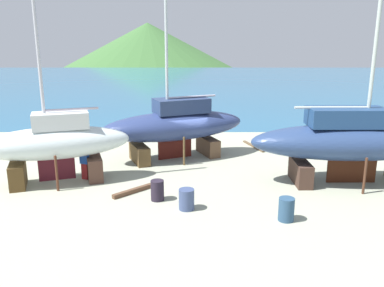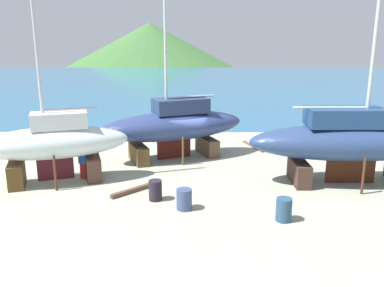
% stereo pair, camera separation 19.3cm
% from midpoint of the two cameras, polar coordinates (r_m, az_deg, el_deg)
% --- Properties ---
extents(ground_plane, '(39.15, 39.15, 0.00)m').
position_cam_midpoint_polar(ground_plane, '(21.36, -1.36, -4.37)').
color(ground_plane, '#A3A68E').
extents(sea_water, '(134.05, 67.65, 0.01)m').
position_cam_midpoint_polar(sea_water, '(64.17, -0.59, 8.49)').
color(sea_water, '#296289').
rests_on(sea_water, ground).
extents(headland_hill, '(88.17, 88.17, 22.66)m').
position_cam_midpoint_polar(headland_hill, '(128.98, -6.42, 11.56)').
color(headland_hill, '#3D6A35').
rests_on(headland_hill, ground).
extents(sailboat_small_center, '(9.05, 5.84, 14.71)m').
position_cam_midpoint_polar(sailboat_small_center, '(23.74, -2.81, 2.62)').
color(sailboat_small_center, brown).
rests_on(sailboat_small_center, ground).
extents(sailboat_far_slipway, '(10.10, 3.14, 14.90)m').
position_cam_midpoint_polar(sailboat_far_slipway, '(21.06, 21.40, 0.39)').
color(sailboat_far_slipway, '#50411A').
rests_on(sailboat_far_slipway, ground).
extents(sailboat_mid_port, '(7.52, 4.22, 12.39)m').
position_cam_midpoint_polar(sailboat_mid_port, '(20.72, -19.15, 0.05)').
color(sailboat_mid_port, '#523B1D').
rests_on(sailboat_mid_port, ground).
extents(worker, '(0.50, 0.38, 1.67)m').
position_cam_midpoint_polar(worker, '(21.16, -15.32, -2.63)').
color(worker, maroon).
rests_on(worker, ground).
extents(barrel_tar_black, '(0.71, 0.71, 0.91)m').
position_cam_midpoint_polar(barrel_tar_black, '(18.02, -5.39, -6.59)').
color(barrel_tar_black, '#271F2D').
rests_on(barrel_tar_black, ground).
extents(barrel_tipped_left, '(0.82, 0.82, 0.93)m').
position_cam_midpoint_polar(barrel_tipped_left, '(16.44, 12.64, -9.03)').
color(barrel_tipped_left, navy).
rests_on(barrel_tipped_left, ground).
extents(barrel_rust_far, '(0.92, 0.92, 0.89)m').
position_cam_midpoint_polar(barrel_rust_far, '(17.04, -1.28, -7.87)').
color(barrel_rust_far, '#3B4A74').
rests_on(barrel_rust_far, ground).
extents(timber_long_fore, '(1.06, 2.70, 0.11)m').
position_cam_midpoint_polar(timber_long_fore, '(26.89, 8.27, -0.37)').
color(timber_long_fore, brown).
rests_on(timber_long_fore, ground).
extents(timber_long_aft, '(1.84, 1.78, 0.19)m').
position_cam_midpoint_polar(timber_long_aft, '(19.12, -8.57, -6.57)').
color(timber_long_aft, brown).
rests_on(timber_long_aft, ground).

